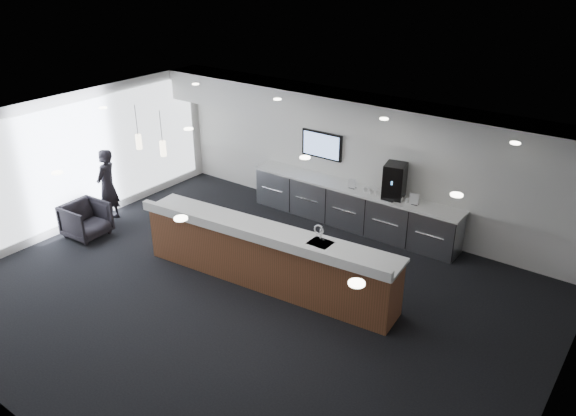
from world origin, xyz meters
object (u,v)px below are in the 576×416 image
Objects in this scene: coffee_machine at (395,181)px; armchair at (86,220)px; lounge_guest at (107,186)px; service_counter at (266,256)px.

armchair is (-5.38, -3.87, -0.93)m from coffee_machine.
lounge_guest is (-0.20, 0.79, 0.48)m from armchair.
coffee_machine reaches higher than armchair.
coffee_machine is (1.04, 3.05, 0.75)m from service_counter.
coffee_machine is at bearing -57.88° from armchair.
service_counter is 4.42m from armchair.
lounge_guest reaches higher than coffee_machine.
service_counter is 3.02× the size of lounge_guest.
service_counter is 7.01× the size of coffee_machine.
service_counter is at bearing 68.07° from lounge_guest.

